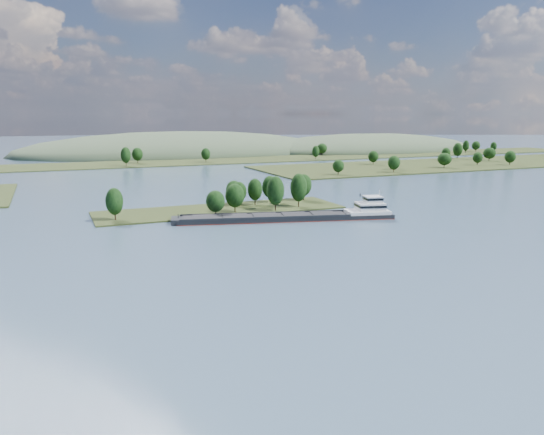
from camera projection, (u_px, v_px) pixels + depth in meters
name	position (u px, v px, depth m)	size (l,w,h in m)	color
ground	(280.00, 243.00, 161.81)	(1800.00, 1800.00, 0.00)	#3D576A
tree_island	(238.00, 200.00, 216.92)	(100.00, 32.20, 15.23)	#263115
right_bank	(459.00, 163.00, 412.68)	(320.00, 90.00, 15.26)	#263115
back_shoreline	(145.00, 163.00, 417.00)	(900.00, 60.00, 15.36)	#263115
hill_east	(368.00, 150.00, 577.61)	(260.00, 140.00, 36.00)	#384932
hill_west	(181.00, 153.00, 528.15)	(320.00, 160.00, 44.00)	#384932
cargo_barge	(300.00, 216.00, 197.50)	(82.44, 29.57, 11.16)	black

